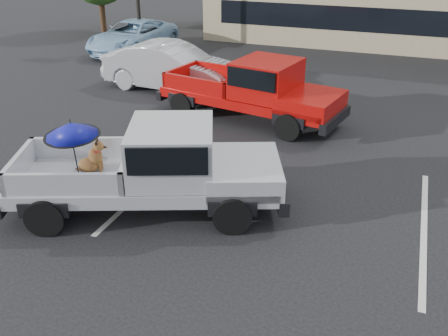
% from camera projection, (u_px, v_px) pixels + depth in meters
% --- Properties ---
extents(ground, '(90.00, 90.00, 0.00)m').
position_uv_depth(ground, '(249.00, 254.00, 9.13)').
color(ground, black).
rests_on(ground, ground).
extents(stripe_left, '(0.12, 5.00, 0.01)m').
position_uv_depth(stripe_left, '(154.00, 180.00, 11.76)').
color(stripe_left, silver).
rests_on(stripe_left, ground).
extents(stripe_right, '(0.12, 5.00, 0.01)m').
position_uv_depth(stripe_right, '(424.00, 230.00, 9.87)').
color(stripe_right, silver).
rests_on(stripe_right, ground).
extents(silver_pickup, '(6.01, 3.91, 2.06)m').
position_uv_depth(silver_pickup, '(161.00, 164.00, 10.15)').
color(silver_pickup, black).
rests_on(silver_pickup, ground).
extents(red_pickup, '(6.00, 3.04, 1.89)m').
position_uv_depth(red_pickup, '(261.00, 88.00, 14.89)').
color(red_pickup, black).
rests_on(red_pickup, ground).
extents(silver_sedan, '(5.16, 2.16, 1.66)m').
position_uv_depth(silver_sedan, '(172.00, 67.00, 17.84)').
color(silver_sedan, '#AFB1B7').
rests_on(silver_sedan, ground).
extents(blue_suv, '(2.75, 5.28, 1.42)m').
position_uv_depth(blue_suv, '(133.00, 36.00, 23.29)').
color(blue_suv, '#97C0E2').
rests_on(blue_suv, ground).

